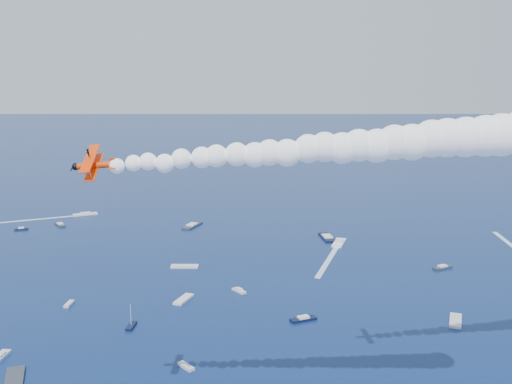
{
  "coord_description": "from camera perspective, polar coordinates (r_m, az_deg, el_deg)",
  "views": [
    {
      "loc": [
        1.62,
        -83.79,
        68.87
      ],
      "look_at": [
        0.37,
        12.76,
        49.51
      ],
      "focal_mm": 42.14,
      "sensor_mm": 36.0,
      "label": 1
    }
  ],
  "objects": [
    {
      "name": "biplane_trail",
      "position": [
        93.35,
        -15.02,
        2.46
      ],
      "size": [
        7.25,
        9.03,
        7.87
      ],
      "primitive_type": null,
      "rotation": [
        -0.43,
        0.07,
        3.12
      ],
      "color": "#FC3805"
    },
    {
      "name": "smoke_trail_trail",
      "position": [
        89.22,
        5.62,
        4.03
      ],
      "size": [
        66.39,
        8.79,
        11.54
      ],
      "primitive_type": null,
      "rotation": [
        0.0,
        0.0,
        3.12
      ],
      "color": "white"
    },
    {
      "name": "boat_wakes",
      "position": [
        224.27,
        -4.48,
        -6.57
      ],
      "size": [
        229.87,
        162.18,
        0.04
      ],
      "color": "white",
      "rests_on": "ground"
    },
    {
      "name": "spectator_boats",
      "position": [
        208.46,
        1.31,
        -7.85
      ],
      "size": [
        228.96,
        171.78,
        0.7
      ],
      "color": "silver",
      "rests_on": "ground"
    },
    {
      "name": "biplane_lead",
      "position": [
        107.57,
        13.02,
        4.14
      ],
      "size": [
        7.66,
        9.09,
        6.72
      ],
      "primitive_type": null,
      "rotation": [
        -0.29,
        0.07,
        3.28
      ],
      "color": "#FE6805"
    }
  ]
}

